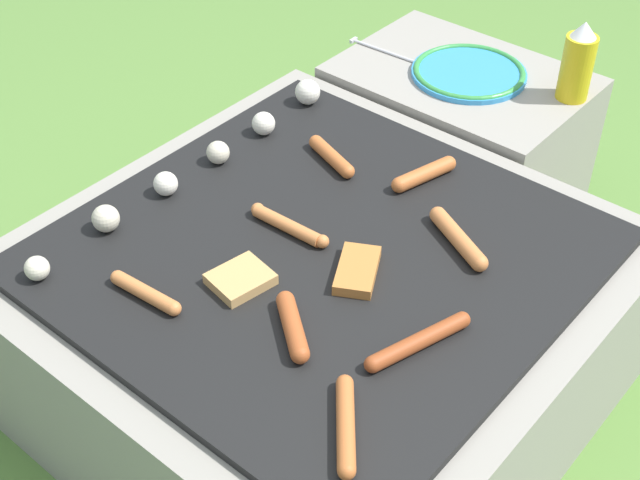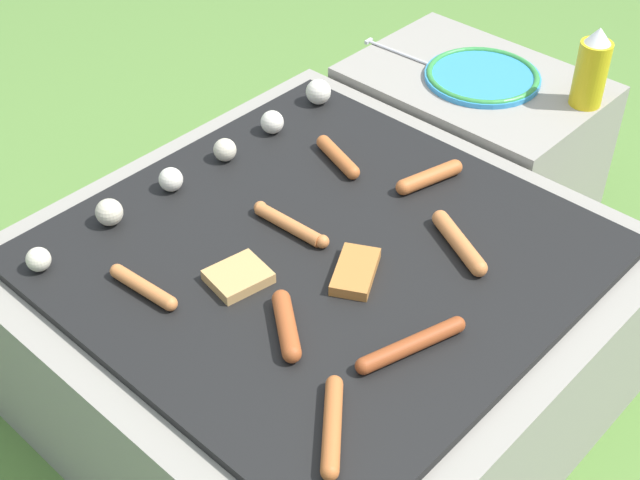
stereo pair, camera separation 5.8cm
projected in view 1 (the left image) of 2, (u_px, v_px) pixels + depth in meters
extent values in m
plane|color=#567F38|center=(320.00, 391.00, 1.84)|extent=(14.00, 14.00, 0.00)
cube|color=gray|center=(320.00, 328.00, 1.73)|extent=(0.97, 0.97, 0.37)
cube|color=black|center=(320.00, 252.00, 1.60)|extent=(0.86, 0.86, 0.02)
cube|color=gray|center=(455.00, 143.00, 2.21)|extent=(0.41, 0.57, 0.39)
cylinder|color=#A34C23|center=(293.00, 326.00, 1.42)|extent=(0.10, 0.12, 0.03)
sphere|color=#A34C23|center=(300.00, 354.00, 1.38)|extent=(0.03, 0.03, 0.03)
sphere|color=#A34C23|center=(285.00, 300.00, 1.47)|extent=(0.03, 0.03, 0.03)
cylinder|color=#B7602D|center=(346.00, 425.00, 1.28)|extent=(0.14, 0.12, 0.03)
sphere|color=#B7602D|center=(347.00, 471.00, 1.22)|extent=(0.03, 0.03, 0.03)
sphere|color=#B7602D|center=(345.00, 383.00, 1.34)|extent=(0.03, 0.03, 0.03)
cylinder|color=#93421E|center=(418.00, 342.00, 1.40)|extent=(0.18, 0.08, 0.03)
sphere|color=#93421E|center=(373.00, 364.00, 1.36)|extent=(0.03, 0.03, 0.03)
sphere|color=#93421E|center=(462.00, 320.00, 1.44)|extent=(0.03, 0.03, 0.03)
cylinder|color=#C6753D|center=(458.00, 238.00, 1.59)|extent=(0.09, 0.15, 0.03)
sphere|color=#C6753D|center=(480.00, 263.00, 1.54)|extent=(0.03, 0.03, 0.03)
sphere|color=#C6753D|center=(438.00, 215.00, 1.65)|extent=(0.03, 0.03, 0.03)
cylinder|color=#B7602D|center=(331.00, 156.00, 1.79)|extent=(0.07, 0.12, 0.03)
sphere|color=#B7602D|center=(316.00, 142.00, 1.83)|extent=(0.03, 0.03, 0.03)
sphere|color=#B7602D|center=(348.00, 171.00, 1.75)|extent=(0.03, 0.03, 0.03)
cylinder|color=#B7602D|center=(424.00, 174.00, 1.75)|extent=(0.13, 0.06, 0.03)
sphere|color=#B7602D|center=(448.00, 163.00, 1.77)|extent=(0.03, 0.03, 0.03)
sphere|color=#B7602D|center=(399.00, 185.00, 1.72)|extent=(0.03, 0.03, 0.03)
cylinder|color=#C6753D|center=(145.00, 293.00, 1.49)|extent=(0.04, 0.13, 0.03)
sphere|color=#C6753D|center=(118.00, 278.00, 1.52)|extent=(0.03, 0.03, 0.03)
sphere|color=#C6753D|center=(174.00, 308.00, 1.46)|extent=(0.03, 0.03, 0.03)
cylinder|color=#C6753D|center=(288.00, 225.00, 1.63)|extent=(0.03, 0.15, 0.03)
sphere|color=#C6753D|center=(258.00, 209.00, 1.66)|extent=(0.03, 0.03, 0.03)
sphere|color=#C6753D|center=(320.00, 240.00, 1.59)|extent=(0.03, 0.03, 0.03)
cube|color=tan|center=(241.00, 279.00, 1.52)|extent=(0.11, 0.10, 0.02)
cube|color=#B27033|center=(357.00, 270.00, 1.54)|extent=(0.14, 0.12, 0.02)
sphere|color=beige|center=(37.00, 268.00, 1.52)|extent=(0.04, 0.04, 0.04)
sphere|color=beige|center=(106.00, 218.00, 1.62)|extent=(0.05, 0.05, 0.05)
sphere|color=silver|center=(166.00, 184.00, 1.71)|extent=(0.05, 0.05, 0.05)
sphere|color=beige|center=(218.00, 152.00, 1.79)|extent=(0.05, 0.05, 0.05)
sphere|color=silver|center=(264.00, 123.00, 1.87)|extent=(0.05, 0.05, 0.05)
sphere|color=silver|center=(308.00, 92.00, 1.96)|extent=(0.06, 0.06, 0.06)
cylinder|color=#338CCC|center=(469.00, 73.00, 2.07)|extent=(0.27, 0.27, 0.01)
torus|color=#338C3F|center=(469.00, 72.00, 2.07)|extent=(0.26, 0.26, 0.01)
cylinder|color=gold|center=(577.00, 68.00, 1.95)|extent=(0.07, 0.07, 0.15)
cone|color=white|center=(585.00, 29.00, 1.89)|extent=(0.06, 0.06, 0.04)
cylinder|color=silver|center=(386.00, 52.00, 2.16)|extent=(0.02, 0.20, 0.01)
cube|color=silver|center=(353.00, 40.00, 2.20)|extent=(0.02, 0.01, 0.01)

